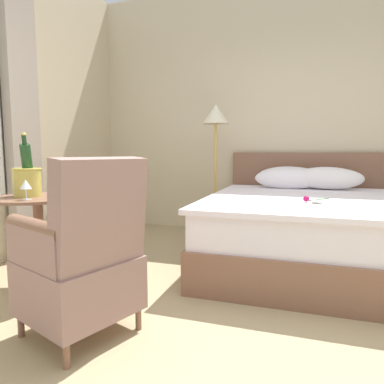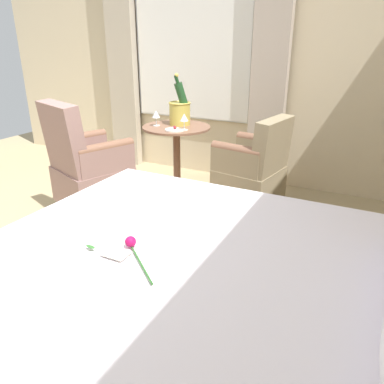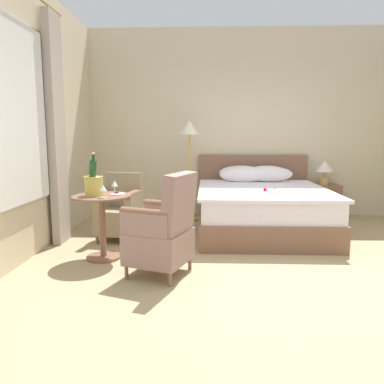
{
  "view_description": "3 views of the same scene",
  "coord_description": "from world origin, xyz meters",
  "px_view_note": "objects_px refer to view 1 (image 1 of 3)",
  "views": [
    {
      "loc": [
        0.09,
        -1.81,
        1.05
      ],
      "look_at": [
        -0.73,
        0.73,
        0.74
      ],
      "focal_mm": 32.0,
      "sensor_mm": 36.0,
      "label": 1
    },
    {
      "loc": [
        1.25,
        1.97,
        1.46
      ],
      "look_at": [
        -0.81,
        0.91,
        0.53
      ],
      "focal_mm": 35.0,
      "sensor_mm": 36.0,
      "label": 2
    },
    {
      "loc": [
        -0.64,
        -3.77,
        1.37
      ],
      "look_at": [
        -0.83,
        0.95,
        0.65
      ],
      "focal_mm": 35.0,
      "sensor_mm": 36.0,
      "label": 3
    }
  ],
  "objects_px": {
    "floor_lamp_brass": "(216,128)",
    "wine_glass_near_bucket": "(26,185)",
    "snack_plate": "(62,195)",
    "champagne_bucket": "(27,178)",
    "wine_glass_near_edge": "(62,181)",
    "bed": "(306,224)",
    "side_table_round": "(39,233)",
    "armchair_by_window": "(99,220)",
    "armchair_facing_bed": "(83,261)"
  },
  "relations": [
    {
      "from": "bed",
      "to": "side_table_round",
      "type": "height_order",
      "value": "bed"
    },
    {
      "from": "snack_plate",
      "to": "floor_lamp_brass",
      "type": "bearing_deg",
      "value": 69.09
    },
    {
      "from": "bed",
      "to": "snack_plate",
      "type": "height_order",
      "value": "bed"
    },
    {
      "from": "champagne_bucket",
      "to": "armchair_by_window",
      "type": "height_order",
      "value": "champagne_bucket"
    },
    {
      "from": "wine_glass_near_edge",
      "to": "armchair_by_window",
      "type": "height_order",
      "value": "armchair_by_window"
    },
    {
      "from": "bed",
      "to": "armchair_by_window",
      "type": "bearing_deg",
      "value": -163.35
    },
    {
      "from": "floor_lamp_brass",
      "to": "snack_plate",
      "type": "distance_m",
      "value": 2.11
    },
    {
      "from": "floor_lamp_brass",
      "to": "wine_glass_near_bucket",
      "type": "distance_m",
      "value": 2.34
    },
    {
      "from": "bed",
      "to": "armchair_by_window",
      "type": "xyz_separation_m",
      "value": [
        -1.92,
        -0.57,
        0.03
      ]
    },
    {
      "from": "bed",
      "to": "wine_glass_near_bucket",
      "type": "relative_size",
      "value": 15.54
    },
    {
      "from": "snack_plate",
      "to": "champagne_bucket",
      "type": "bearing_deg",
      "value": -162.31
    },
    {
      "from": "armchair_by_window",
      "to": "armchair_facing_bed",
      "type": "xyz_separation_m",
      "value": [
        0.71,
        -1.26,
        0.05
      ]
    },
    {
      "from": "wine_glass_near_bucket",
      "to": "armchair_by_window",
      "type": "distance_m",
      "value": 1.05
    },
    {
      "from": "wine_glass_near_bucket",
      "to": "snack_plate",
      "type": "bearing_deg",
      "value": 70.36
    },
    {
      "from": "champagne_bucket",
      "to": "snack_plate",
      "type": "xyz_separation_m",
      "value": [
        0.24,
        0.08,
        -0.13
      ]
    },
    {
      "from": "side_table_round",
      "to": "wine_glass_near_bucket",
      "type": "relative_size",
      "value": 5.03
    },
    {
      "from": "bed",
      "to": "armchair_by_window",
      "type": "relative_size",
      "value": 2.51
    },
    {
      "from": "wine_glass_near_edge",
      "to": "armchair_facing_bed",
      "type": "relative_size",
      "value": 0.15
    },
    {
      "from": "bed",
      "to": "wine_glass_near_edge",
      "type": "relative_size",
      "value": 14.91
    },
    {
      "from": "bed",
      "to": "wine_glass_near_edge",
      "type": "distance_m",
      "value": 2.24
    },
    {
      "from": "armchair_facing_bed",
      "to": "wine_glass_near_bucket",
      "type": "bearing_deg",
      "value": 155.72
    },
    {
      "from": "wine_glass_near_edge",
      "to": "snack_plate",
      "type": "height_order",
      "value": "wine_glass_near_edge"
    },
    {
      "from": "floor_lamp_brass",
      "to": "armchair_by_window",
      "type": "xyz_separation_m",
      "value": [
        -0.86,
        -1.18,
        -0.94
      ]
    },
    {
      "from": "bed",
      "to": "champagne_bucket",
      "type": "bearing_deg",
      "value": -146.05
    },
    {
      "from": "side_table_round",
      "to": "bed",
      "type": "bearing_deg",
      "value": 34.99
    },
    {
      "from": "floor_lamp_brass",
      "to": "champagne_bucket",
      "type": "bearing_deg",
      "value": -116.1
    },
    {
      "from": "bed",
      "to": "wine_glass_near_bucket",
      "type": "distance_m",
      "value": 2.46
    },
    {
      "from": "champagne_bucket",
      "to": "armchair_facing_bed",
      "type": "bearing_deg",
      "value": -30.18
    },
    {
      "from": "armchair_by_window",
      "to": "armchair_facing_bed",
      "type": "bearing_deg",
      "value": -60.42
    },
    {
      "from": "side_table_round",
      "to": "armchair_facing_bed",
      "type": "distance_m",
      "value": 0.87
    },
    {
      "from": "floor_lamp_brass",
      "to": "side_table_round",
      "type": "relative_size",
      "value": 2.25
    },
    {
      "from": "wine_glass_near_edge",
      "to": "wine_glass_near_bucket",
      "type": "bearing_deg",
      "value": -97.33
    },
    {
      "from": "floor_lamp_brass",
      "to": "wine_glass_near_bucket",
      "type": "xyz_separation_m",
      "value": [
        -0.81,
        -2.13,
        -0.52
      ]
    },
    {
      "from": "floor_lamp_brass",
      "to": "side_table_round",
      "type": "height_order",
      "value": "floor_lamp_brass"
    },
    {
      "from": "floor_lamp_brass",
      "to": "snack_plate",
      "type": "height_order",
      "value": "floor_lamp_brass"
    },
    {
      "from": "floor_lamp_brass",
      "to": "wine_glass_near_bucket",
      "type": "relative_size",
      "value": 11.32
    },
    {
      "from": "snack_plate",
      "to": "armchair_by_window",
      "type": "distance_m",
      "value": 0.79
    },
    {
      "from": "floor_lamp_brass",
      "to": "armchair_by_window",
      "type": "bearing_deg",
      "value": -126.22
    },
    {
      "from": "champagne_bucket",
      "to": "floor_lamp_brass",
      "type": "bearing_deg",
      "value": 63.9
    },
    {
      "from": "champagne_bucket",
      "to": "armchair_by_window",
      "type": "bearing_deg",
      "value": 82.81
    },
    {
      "from": "wine_glass_near_bucket",
      "to": "armchair_by_window",
      "type": "bearing_deg",
      "value": 93.12
    },
    {
      "from": "bed",
      "to": "wine_glass_near_edge",
      "type": "xyz_separation_m",
      "value": [
        -1.82,
        -1.21,
        0.47
      ]
    },
    {
      "from": "floor_lamp_brass",
      "to": "armchair_facing_bed",
      "type": "xyz_separation_m",
      "value": [
        -0.15,
        -2.43,
        -0.9
      ]
    },
    {
      "from": "bed",
      "to": "wine_glass_near_edge",
      "type": "bearing_deg",
      "value": -146.44
    },
    {
      "from": "side_table_round",
      "to": "wine_glass_near_edge",
      "type": "distance_m",
      "value": 0.42
    },
    {
      "from": "side_table_round",
      "to": "armchair_facing_bed",
      "type": "relative_size",
      "value": 0.7
    },
    {
      "from": "wine_glass_near_bucket",
      "to": "wine_glass_near_edge",
      "type": "bearing_deg",
      "value": 82.67
    },
    {
      "from": "champagne_bucket",
      "to": "armchair_facing_bed",
      "type": "distance_m",
      "value": 1.03
    },
    {
      "from": "wine_glass_near_edge",
      "to": "armchair_by_window",
      "type": "relative_size",
      "value": 0.17
    },
    {
      "from": "side_table_round",
      "to": "snack_plate",
      "type": "height_order",
      "value": "snack_plate"
    }
  ]
}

